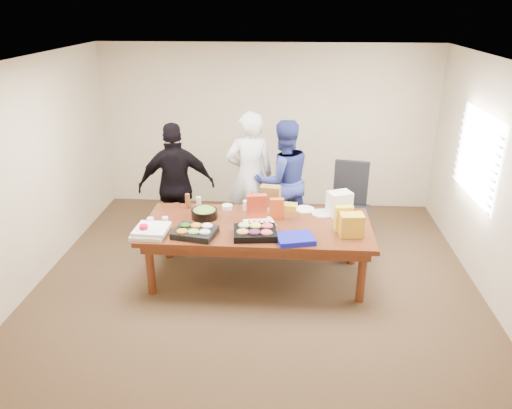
# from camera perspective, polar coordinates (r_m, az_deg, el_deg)

# --- Properties ---
(floor) EXTENTS (5.50, 5.00, 0.02)m
(floor) POSITION_cam_1_polar(r_m,az_deg,el_deg) (6.32, 0.13, -8.62)
(floor) COLOR #47301E
(floor) RESTS_ON ground
(ceiling) EXTENTS (5.50, 5.00, 0.02)m
(ceiling) POSITION_cam_1_polar(r_m,az_deg,el_deg) (5.42, 0.15, 16.73)
(ceiling) COLOR white
(ceiling) RESTS_ON wall_back
(wall_back) EXTENTS (5.50, 0.04, 2.70)m
(wall_back) POSITION_cam_1_polar(r_m,az_deg,el_deg) (8.12, 1.34, 9.05)
(wall_back) COLOR beige
(wall_back) RESTS_ON floor
(wall_front) EXTENTS (5.50, 0.04, 2.70)m
(wall_front) POSITION_cam_1_polar(r_m,az_deg,el_deg) (3.49, -2.68, -10.99)
(wall_front) COLOR beige
(wall_front) RESTS_ON floor
(wall_left) EXTENTS (0.04, 5.00, 2.70)m
(wall_left) POSITION_cam_1_polar(r_m,az_deg,el_deg) (6.50, -24.86, 3.36)
(wall_left) COLOR beige
(wall_left) RESTS_ON floor
(wall_right) EXTENTS (0.04, 5.00, 2.70)m
(wall_right) POSITION_cam_1_polar(r_m,az_deg,el_deg) (6.19, 26.46, 2.15)
(wall_right) COLOR beige
(wall_right) RESTS_ON floor
(window_panel) EXTENTS (0.03, 1.40, 1.10)m
(window_panel) POSITION_cam_1_polar(r_m,az_deg,el_deg) (6.67, 24.65, 5.20)
(window_panel) COLOR white
(window_panel) RESTS_ON wall_right
(window_blinds) EXTENTS (0.04, 1.36, 1.00)m
(window_blinds) POSITION_cam_1_polar(r_m,az_deg,el_deg) (6.65, 24.32, 5.22)
(window_blinds) COLOR beige
(window_blinds) RESTS_ON wall_right
(conference_table) EXTENTS (2.80, 1.20, 0.75)m
(conference_table) POSITION_cam_1_polar(r_m,az_deg,el_deg) (6.12, 0.13, -5.54)
(conference_table) COLOR #4C1C0F
(conference_table) RESTS_ON floor
(office_chair) EXTENTS (0.69, 0.69, 1.16)m
(office_chair) POSITION_cam_1_polar(r_m,az_deg,el_deg) (6.95, 11.15, -0.51)
(office_chair) COLOR black
(office_chair) RESTS_ON floor
(person_center) EXTENTS (0.77, 0.60, 1.90)m
(person_center) POSITION_cam_1_polar(r_m,az_deg,el_deg) (7.02, -0.72, 3.39)
(person_center) COLOR silver
(person_center) RESTS_ON floor
(person_right) EXTENTS (1.06, 0.95, 1.78)m
(person_right) POSITION_cam_1_polar(r_m,az_deg,el_deg) (7.01, 3.20, 2.84)
(person_right) COLOR navy
(person_right) RESTS_ON floor
(person_left) EXTENTS (1.13, 0.66, 1.80)m
(person_left) POSITION_cam_1_polar(r_m,az_deg,el_deg) (6.84, -9.33, 2.14)
(person_left) COLOR black
(person_left) RESTS_ON floor
(veggie_tray) EXTENTS (0.55, 0.47, 0.07)m
(veggie_tray) POSITION_cam_1_polar(r_m,az_deg,el_deg) (5.72, -7.21, -3.28)
(veggie_tray) COLOR black
(veggie_tray) RESTS_ON conference_table
(fruit_tray) EXTENTS (0.54, 0.44, 0.08)m
(fruit_tray) POSITION_cam_1_polar(r_m,az_deg,el_deg) (5.66, -0.11, -3.35)
(fruit_tray) COLOR black
(fruit_tray) RESTS_ON conference_table
(sheet_cake) EXTENTS (0.43, 0.37, 0.06)m
(sheet_cake) POSITION_cam_1_polar(r_m,az_deg,el_deg) (5.88, 0.42, -2.38)
(sheet_cake) COLOR white
(sheet_cake) RESTS_ON conference_table
(salad_bowl) EXTENTS (0.38, 0.38, 0.11)m
(salad_bowl) POSITION_cam_1_polar(r_m,az_deg,el_deg) (6.15, -6.10, -1.08)
(salad_bowl) COLOR black
(salad_bowl) RESTS_ON conference_table
(chip_bag_blue) EXTENTS (0.48, 0.41, 0.06)m
(chip_bag_blue) POSITION_cam_1_polar(r_m,az_deg,el_deg) (5.56, 4.66, -4.05)
(chip_bag_blue) COLOR #1316A8
(chip_bag_blue) RESTS_ON conference_table
(chip_bag_red) EXTENTS (0.26, 0.14, 0.36)m
(chip_bag_red) POSITION_cam_1_polar(r_m,az_deg,el_deg) (5.96, 0.09, -0.46)
(chip_bag_red) COLOR #AE3017
(chip_bag_red) RESTS_ON conference_table
(chip_bag_yellow) EXTENTS (0.22, 0.12, 0.31)m
(chip_bag_yellow) POSITION_cam_1_polar(r_m,az_deg,el_deg) (5.84, 10.29, -1.63)
(chip_bag_yellow) COLOR yellow
(chip_bag_yellow) RESTS_ON conference_table
(chip_bag_orange) EXTENTS (0.18, 0.10, 0.27)m
(chip_bag_orange) POSITION_cam_1_polar(r_m,az_deg,el_deg) (6.06, 2.46, -0.51)
(chip_bag_orange) COLOR #C64B1A
(chip_bag_orange) RESTS_ON conference_table
(mayo_jar) EXTENTS (0.10, 0.10, 0.13)m
(mayo_jar) POSITION_cam_1_polar(r_m,az_deg,el_deg) (6.34, -1.17, -0.12)
(mayo_jar) COLOR white
(mayo_jar) RESTS_ON conference_table
(mustard_bottle) EXTENTS (0.07, 0.07, 0.19)m
(mustard_bottle) POSITION_cam_1_polar(r_m,az_deg,el_deg) (6.26, -0.61, -0.15)
(mustard_bottle) COLOR gold
(mustard_bottle) RESTS_ON conference_table
(dressing_bottle) EXTENTS (0.07, 0.07, 0.20)m
(dressing_bottle) POSITION_cam_1_polar(r_m,az_deg,el_deg) (6.45, -8.07, 0.40)
(dressing_bottle) COLOR brown
(dressing_bottle) RESTS_ON conference_table
(ranch_bottle) EXTENTS (0.07, 0.07, 0.19)m
(ranch_bottle) POSITION_cam_1_polar(r_m,az_deg,el_deg) (6.35, -6.74, 0.09)
(ranch_bottle) COLOR beige
(ranch_bottle) RESTS_ON conference_table
(banana_bunch) EXTENTS (0.28, 0.18, 0.09)m
(banana_bunch) POSITION_cam_1_polar(r_m,az_deg,el_deg) (6.36, 3.67, -0.28)
(banana_bunch) COLOR gold
(banana_bunch) RESTS_ON conference_table
(bread_loaf) EXTENTS (0.33, 0.22, 0.12)m
(bread_loaf) POSITION_cam_1_polar(r_m,az_deg,el_deg) (6.40, 1.13, 0.08)
(bread_loaf) COLOR olive
(bread_loaf) RESTS_ON conference_table
(kraft_bag) EXTENTS (0.27, 0.18, 0.34)m
(kraft_bag) POSITION_cam_1_polar(r_m,az_deg,el_deg) (6.30, 1.70, 0.74)
(kraft_bag) COLOR brown
(kraft_bag) RESTS_ON conference_table
(red_cup) EXTENTS (0.11, 0.11, 0.13)m
(red_cup) POSITION_cam_1_polar(r_m,az_deg,el_deg) (5.80, -13.07, -3.00)
(red_cup) COLOR red
(red_cup) RESTS_ON conference_table
(clear_cup_a) EXTENTS (0.10, 0.10, 0.11)m
(clear_cup_a) POSITION_cam_1_polar(r_m,az_deg,el_deg) (6.02, -12.33, -2.05)
(clear_cup_a) COLOR white
(clear_cup_a) RESTS_ON conference_table
(clear_cup_b) EXTENTS (0.08, 0.08, 0.10)m
(clear_cup_b) POSITION_cam_1_polar(r_m,az_deg,el_deg) (6.04, -10.64, -1.90)
(clear_cup_b) COLOR white
(clear_cup_b) RESTS_ON conference_table
(pizza_box_lower) EXTENTS (0.40, 0.40, 0.04)m
(pizza_box_lower) POSITION_cam_1_polar(r_m,az_deg,el_deg) (5.83, -12.43, -3.30)
(pizza_box_lower) COLOR silver
(pizza_box_lower) RESTS_ON conference_table
(pizza_box_upper) EXTENTS (0.40, 0.40, 0.04)m
(pizza_box_upper) POSITION_cam_1_polar(r_m,az_deg,el_deg) (5.82, -12.18, -2.84)
(pizza_box_upper) COLOR white
(pizza_box_upper) RESTS_ON pizza_box_lower
(plate_a) EXTENTS (0.30, 0.30, 0.02)m
(plate_a) POSITION_cam_1_polar(r_m,az_deg,el_deg) (6.30, 7.84, -1.05)
(plate_a) COLOR silver
(plate_a) RESTS_ON conference_table
(plate_b) EXTENTS (0.27, 0.27, 0.02)m
(plate_b) POSITION_cam_1_polar(r_m,az_deg,el_deg) (6.40, 5.75, -0.56)
(plate_b) COLOR white
(plate_b) RESTS_ON conference_table
(dip_bowl_a) EXTENTS (0.19, 0.19, 0.07)m
(dip_bowl_a) POSITION_cam_1_polar(r_m,az_deg,el_deg) (6.35, 1.74, -0.38)
(dip_bowl_a) COLOR beige
(dip_bowl_a) RESTS_ON conference_table
(dip_bowl_b) EXTENTS (0.16, 0.16, 0.06)m
(dip_bowl_b) POSITION_cam_1_polar(r_m,az_deg,el_deg) (6.39, -3.42, -0.29)
(dip_bowl_b) COLOR white
(dip_bowl_b) RESTS_ON conference_table
(grocery_bag_white) EXTENTS (0.35, 0.30, 0.31)m
(grocery_bag_white) POSITION_cam_1_polar(r_m,az_deg,el_deg) (6.26, 9.80, 0.13)
(grocery_bag_white) COLOR white
(grocery_bag_white) RESTS_ON conference_table
(grocery_bag_yellow) EXTENTS (0.29, 0.21, 0.27)m
(grocery_bag_yellow) POSITION_cam_1_polar(r_m,az_deg,el_deg) (5.73, 11.18, -2.38)
(grocery_bag_yellow) COLOR gold
(grocery_bag_yellow) RESTS_ON conference_table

